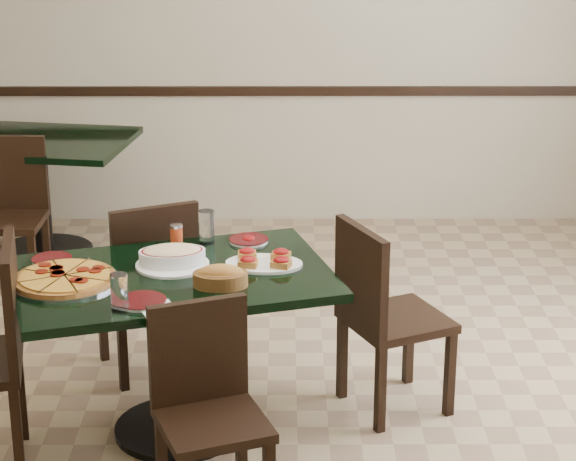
{
  "coord_description": "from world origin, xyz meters",
  "views": [
    {
      "loc": [
        0.09,
        -4.59,
        2.49
      ],
      "look_at": [
        0.1,
        0.0,
        0.88
      ],
      "focal_mm": 70.0,
      "sensor_mm": 36.0,
      "label": 1
    }
  ],
  "objects_px": {
    "chair_right": "(381,309)",
    "bruschetta_platter": "(264,260)",
    "back_chair_near": "(10,205)",
    "main_table": "(174,314)",
    "pepperoni_pizza": "(65,278)",
    "lasagna_casserole": "(172,256)",
    "back_table": "(38,174)",
    "chair_near": "(207,400)",
    "bread_basket": "(220,277)",
    "chair_far": "(150,279)"
  },
  "relations": [
    {
      "from": "chair_right",
      "to": "bruschetta_platter",
      "type": "xyz_separation_m",
      "value": [
        -0.52,
        -0.11,
        0.27
      ]
    },
    {
      "from": "bruschetta_platter",
      "to": "back_chair_near",
      "type": "bearing_deg",
      "value": 137.4
    },
    {
      "from": "main_table",
      "to": "pepperoni_pizza",
      "type": "height_order",
      "value": "pepperoni_pizza"
    },
    {
      "from": "chair_right",
      "to": "lasagna_casserole",
      "type": "xyz_separation_m",
      "value": [
        -0.91,
        -0.11,
        0.29
      ]
    },
    {
      "from": "pepperoni_pizza",
      "to": "lasagna_casserole",
      "type": "xyz_separation_m",
      "value": [
        0.43,
        0.19,
        0.03
      ]
    },
    {
      "from": "main_table",
      "to": "back_table",
      "type": "bearing_deg",
      "value": 98.48
    },
    {
      "from": "chair_right",
      "to": "lasagna_casserole",
      "type": "relative_size",
      "value": 2.84
    },
    {
      "from": "chair_near",
      "to": "pepperoni_pizza",
      "type": "xyz_separation_m",
      "value": [
        -0.61,
        0.48,
        0.31
      ]
    },
    {
      "from": "lasagna_casserole",
      "to": "bread_basket",
      "type": "relative_size",
      "value": 1.37
    },
    {
      "from": "main_table",
      "to": "chair_far",
      "type": "relative_size",
      "value": 1.68
    },
    {
      "from": "main_table",
      "to": "lasagna_casserole",
      "type": "relative_size",
      "value": 4.74
    },
    {
      "from": "bruschetta_platter",
      "to": "pepperoni_pizza",
      "type": "bearing_deg",
      "value": -161.61
    },
    {
      "from": "lasagna_casserole",
      "to": "chair_near",
      "type": "bearing_deg",
      "value": -82.76
    },
    {
      "from": "main_table",
      "to": "chair_near",
      "type": "height_order",
      "value": "chair_near"
    },
    {
      "from": "back_table",
      "to": "chair_right",
      "type": "xyz_separation_m",
      "value": [
        1.95,
        -2.05,
        -0.02
      ]
    },
    {
      "from": "pepperoni_pizza",
      "to": "bread_basket",
      "type": "relative_size",
      "value": 1.96
    },
    {
      "from": "main_table",
      "to": "bruschetta_platter",
      "type": "xyz_separation_m",
      "value": [
        0.38,
        0.1,
        0.21
      ]
    },
    {
      "from": "chair_right",
      "to": "bread_basket",
      "type": "distance_m",
      "value": 0.82
    },
    {
      "from": "chair_near",
      "to": "bruschetta_platter",
      "type": "height_order",
      "value": "chair_near"
    },
    {
      "from": "lasagna_casserole",
      "to": "bread_basket",
      "type": "distance_m",
      "value": 0.32
    },
    {
      "from": "main_table",
      "to": "pepperoni_pizza",
      "type": "xyz_separation_m",
      "value": [
        -0.44,
        -0.09,
        0.2
      ]
    },
    {
      "from": "chair_right",
      "to": "lasagna_casserole",
      "type": "distance_m",
      "value": 0.96
    },
    {
      "from": "bread_basket",
      "to": "lasagna_casserole",
      "type": "bearing_deg",
      "value": 132.61
    },
    {
      "from": "bruschetta_platter",
      "to": "chair_far",
      "type": "bearing_deg",
      "value": 145.18
    },
    {
      "from": "back_table",
      "to": "back_chair_near",
      "type": "bearing_deg",
      "value": -88.1
    },
    {
      "from": "main_table",
      "to": "bread_basket",
      "type": "height_order",
      "value": "bread_basket"
    },
    {
      "from": "main_table",
      "to": "chair_far",
      "type": "distance_m",
      "value": 0.59
    },
    {
      "from": "chair_far",
      "to": "chair_right",
      "type": "relative_size",
      "value": 1.0
    },
    {
      "from": "back_table",
      "to": "lasagna_casserole",
      "type": "distance_m",
      "value": 2.41
    },
    {
      "from": "chair_near",
      "to": "chair_right",
      "type": "relative_size",
      "value": 0.93
    },
    {
      "from": "chair_near",
      "to": "back_chair_near",
      "type": "relative_size",
      "value": 0.96
    },
    {
      "from": "chair_near",
      "to": "chair_right",
      "type": "height_order",
      "value": "chair_right"
    },
    {
      "from": "chair_far",
      "to": "lasagna_casserole",
      "type": "xyz_separation_m",
      "value": [
        0.16,
        -0.47,
        0.3
      ]
    },
    {
      "from": "back_table",
      "to": "chair_right",
      "type": "height_order",
      "value": "chair_right"
    },
    {
      "from": "pepperoni_pizza",
      "to": "bruschetta_platter",
      "type": "distance_m",
      "value": 0.84
    },
    {
      "from": "back_chair_near",
      "to": "pepperoni_pizza",
      "type": "relative_size",
      "value": 1.94
    },
    {
      "from": "back_table",
      "to": "bread_basket",
      "type": "xyz_separation_m",
      "value": [
        1.26,
        -2.39,
        0.27
      ]
    },
    {
      "from": "main_table",
      "to": "chair_far",
      "type": "height_order",
      "value": "chair_far"
    },
    {
      "from": "chair_right",
      "to": "pepperoni_pizza",
      "type": "xyz_separation_m",
      "value": [
        -1.34,
        -0.3,
        0.27
      ]
    },
    {
      "from": "bread_basket",
      "to": "main_table",
      "type": "bearing_deg",
      "value": 145.84
    },
    {
      "from": "chair_near",
      "to": "lasagna_casserole",
      "type": "height_order",
      "value": "lasagna_casserole"
    },
    {
      "from": "pepperoni_pizza",
      "to": "bread_basket",
      "type": "bearing_deg",
      "value": -3.7
    },
    {
      "from": "chair_near",
      "to": "pepperoni_pizza",
      "type": "bearing_deg",
      "value": 120.89
    },
    {
      "from": "chair_far",
      "to": "bruschetta_platter",
      "type": "xyz_separation_m",
      "value": [
        0.55,
        -0.46,
        0.27
      ]
    },
    {
      "from": "pepperoni_pizza",
      "to": "back_chair_near",
      "type": "bearing_deg",
      "value": 110.17
    },
    {
      "from": "lasagna_casserole",
      "to": "bruschetta_platter",
      "type": "distance_m",
      "value": 0.39
    },
    {
      "from": "main_table",
      "to": "chair_near",
      "type": "relative_size",
      "value": 1.8
    },
    {
      "from": "back_chair_near",
      "to": "bread_basket",
      "type": "relative_size",
      "value": 3.79
    },
    {
      "from": "bread_basket",
      "to": "pepperoni_pizza",
      "type": "bearing_deg",
      "value": 175.0
    },
    {
      "from": "chair_right",
      "to": "chair_far",
      "type": "bearing_deg",
      "value": 46.53
    }
  ]
}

